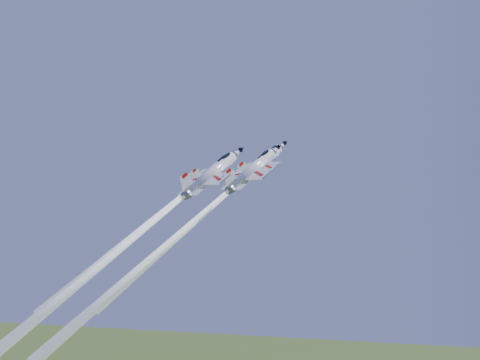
% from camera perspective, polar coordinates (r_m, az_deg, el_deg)
% --- Properties ---
extents(jet_lead, '(25.60, 35.53, 38.75)m').
position_cam_1_polar(jet_lead, '(107.36, -3.21, -3.07)').
color(jet_lead, white).
extents(jet_left, '(23.96, 33.46, 36.94)m').
position_cam_1_polar(jet_left, '(107.90, -9.01, -3.89)').
color(jet_left, white).
extents(jet_right, '(27.54, 38.34, 42.08)m').
position_cam_1_polar(jet_right, '(95.31, -5.88, -5.18)').
color(jet_right, white).
extents(jet_slot, '(27.87, 38.75, 42.42)m').
position_cam_1_polar(jet_slot, '(95.29, -10.70, -5.63)').
color(jet_slot, white).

